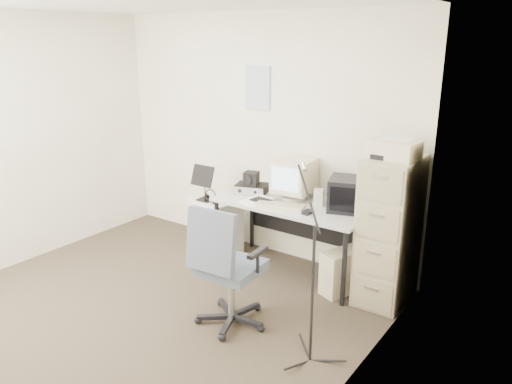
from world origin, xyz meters
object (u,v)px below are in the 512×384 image
Objects in this scene: desk at (292,238)px; side_cart at (216,226)px; filing_cabinet at (389,231)px; office_chair at (231,265)px.

desk is 2.53× the size of side_cart.
desk is at bearing 15.26° from side_cart.
filing_cabinet reaches higher than side_cart.
office_chair is at bearing -85.85° from desk.
side_cart is at bearing -177.92° from desk.
filing_cabinet reaches higher than office_chair.
office_chair is at bearing -128.48° from filing_cabinet.
side_cart is (-1.01, 1.03, -0.22)m from office_chair.
filing_cabinet is at bearing 47.69° from office_chair.
office_chair is (0.08, -1.07, 0.15)m from desk.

